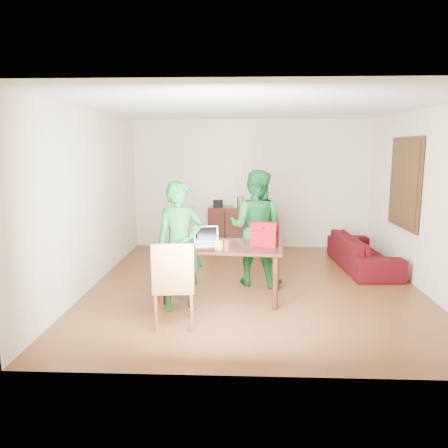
{
  "coord_description": "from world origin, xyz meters",
  "views": [
    {
      "loc": [
        -0.2,
        -6.55,
        2.12
      ],
      "look_at": [
        -0.46,
        -0.36,
        1.03
      ],
      "focal_mm": 35.0,
      "sensor_mm": 36.0,
      "label": 1
    }
  ],
  "objects_px": {
    "chair": "(174,302)",
    "red_bag": "(265,236)",
    "table": "(223,251)",
    "bottle": "(227,245)",
    "person_near": "(180,246)",
    "laptop": "(207,242)",
    "sofa": "(363,252)",
    "person_far": "(256,228)"
  },
  "relations": [
    {
      "from": "person_far",
      "to": "laptop",
      "type": "distance_m",
      "value": 1.0
    },
    {
      "from": "red_bag",
      "to": "sofa",
      "type": "distance_m",
      "value": 2.56
    },
    {
      "from": "person_near",
      "to": "laptop",
      "type": "height_order",
      "value": "person_near"
    },
    {
      "from": "table",
      "to": "bottle",
      "type": "distance_m",
      "value": 0.45
    },
    {
      "from": "table",
      "to": "laptop",
      "type": "bearing_deg",
      "value": -167.06
    },
    {
      "from": "red_bag",
      "to": "sofa",
      "type": "xyz_separation_m",
      "value": [
        1.83,
        1.68,
        -0.62
      ]
    },
    {
      "from": "laptop",
      "to": "bottle",
      "type": "relative_size",
      "value": 2.15
    },
    {
      "from": "table",
      "to": "laptop",
      "type": "relative_size",
      "value": 4.54
    },
    {
      "from": "person_near",
      "to": "bottle",
      "type": "relative_size",
      "value": 9.6
    },
    {
      "from": "chair",
      "to": "person_near",
      "type": "bearing_deg",
      "value": 84.49
    },
    {
      "from": "person_far",
      "to": "red_bag",
      "type": "xyz_separation_m",
      "value": [
        0.1,
        -0.72,
        0.01
      ]
    },
    {
      "from": "person_near",
      "to": "red_bag",
      "type": "distance_m",
      "value": 1.2
    },
    {
      "from": "person_near",
      "to": "sofa",
      "type": "distance_m",
      "value": 3.66
    },
    {
      "from": "table",
      "to": "bottle",
      "type": "height_order",
      "value": "bottle"
    },
    {
      "from": "table",
      "to": "chair",
      "type": "xyz_separation_m",
      "value": [
        -0.54,
        -1.05,
        -0.37
      ]
    },
    {
      "from": "person_near",
      "to": "bottle",
      "type": "distance_m",
      "value": 0.61
    },
    {
      "from": "chair",
      "to": "sofa",
      "type": "height_order",
      "value": "chair"
    },
    {
      "from": "laptop",
      "to": "sofa",
      "type": "relative_size",
      "value": 0.19
    },
    {
      "from": "chair",
      "to": "bottle",
      "type": "distance_m",
      "value": 1.04
    },
    {
      "from": "table",
      "to": "chair",
      "type": "distance_m",
      "value": 1.24
    },
    {
      "from": "bottle",
      "to": "red_bag",
      "type": "xyz_separation_m",
      "value": [
        0.52,
        0.36,
        0.04
      ]
    },
    {
      "from": "table",
      "to": "red_bag",
      "type": "height_order",
      "value": "red_bag"
    },
    {
      "from": "person_far",
      "to": "laptop",
      "type": "bearing_deg",
      "value": 63.45
    },
    {
      "from": "red_bag",
      "to": "laptop",
      "type": "bearing_deg",
      "value": -163.54
    },
    {
      "from": "person_near",
      "to": "bottle",
      "type": "height_order",
      "value": "person_near"
    },
    {
      "from": "chair",
      "to": "sofa",
      "type": "distance_m",
      "value": 3.99
    },
    {
      "from": "chair",
      "to": "laptop",
      "type": "height_order",
      "value": "chair"
    },
    {
      "from": "person_near",
      "to": "sofa",
      "type": "xyz_separation_m",
      "value": [
        2.95,
        2.09,
        -0.56
      ]
    },
    {
      "from": "table",
      "to": "person_near",
      "type": "xyz_separation_m",
      "value": [
        -0.55,
        -0.45,
        0.18
      ]
    },
    {
      "from": "table",
      "to": "sofa",
      "type": "distance_m",
      "value": 2.94
    },
    {
      "from": "person_far",
      "to": "red_bag",
      "type": "height_order",
      "value": "person_far"
    },
    {
      "from": "laptop",
      "to": "sofa",
      "type": "bearing_deg",
      "value": 22.73
    },
    {
      "from": "person_near",
      "to": "laptop",
      "type": "xyz_separation_m",
      "value": [
        0.32,
        0.42,
        -0.03
      ]
    },
    {
      "from": "bottle",
      "to": "person_far",
      "type": "bearing_deg",
      "value": 69.2
    },
    {
      "from": "table",
      "to": "chair",
      "type": "height_order",
      "value": "chair"
    },
    {
      "from": "laptop",
      "to": "bottle",
      "type": "bearing_deg",
      "value": -62.57
    },
    {
      "from": "person_far",
      "to": "sofa",
      "type": "distance_m",
      "value": 2.24
    },
    {
      "from": "bottle",
      "to": "chair",
      "type": "bearing_deg",
      "value": -132.89
    },
    {
      "from": "person_near",
      "to": "bottle",
      "type": "bearing_deg",
      "value": -13.96
    },
    {
      "from": "red_bag",
      "to": "person_far",
      "type": "bearing_deg",
      "value": 115.56
    },
    {
      "from": "chair",
      "to": "red_bag",
      "type": "xyz_separation_m",
      "value": [
        1.12,
        1.01,
        0.6
      ]
    },
    {
      "from": "chair",
      "to": "red_bag",
      "type": "distance_m",
      "value": 1.62
    }
  ]
}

